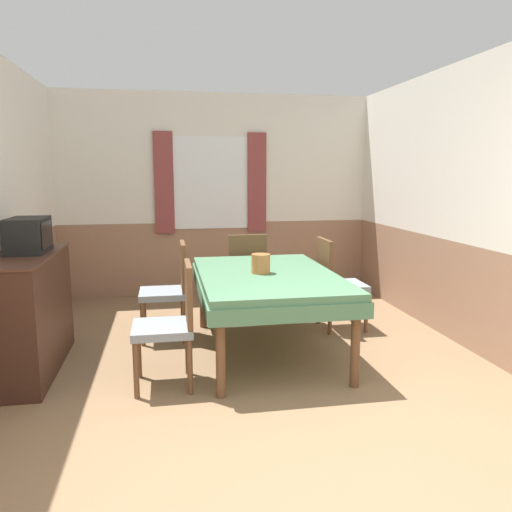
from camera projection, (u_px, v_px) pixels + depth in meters
The scene contains 10 objects.
wall_back at pixel (216, 195), 6.52m from camera, with size 4.43×0.10×2.60m.
wall_right at pixel (460, 205), 4.65m from camera, with size 0.05×4.97×2.60m.
dining_table at pixel (267, 284), 4.38m from camera, with size 1.20×1.87×0.73m.
chair_head_window at pixel (246, 272), 5.54m from camera, with size 0.44×0.44×0.94m.
chair_left_far at pixel (170, 287), 4.80m from camera, with size 0.44×0.44×0.94m.
chair_left_near at pixel (172, 320), 3.71m from camera, with size 0.44×0.44×0.94m.
chair_right_far at pixel (336, 280), 5.09m from camera, with size 0.44×0.44×0.94m.
sideboard at pixel (28, 312), 4.00m from camera, with size 0.46×1.33×0.96m.
tv at pixel (28, 235), 4.00m from camera, with size 0.29×0.45×0.28m.
vase at pixel (261, 264), 4.33m from camera, with size 0.16×0.16×0.17m.
Camera 1 is at (-0.67, -1.96, 1.59)m, focal length 35.00 mm.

